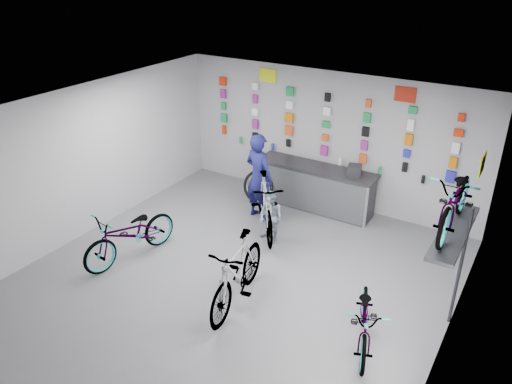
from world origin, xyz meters
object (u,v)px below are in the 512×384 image
Objects in this scene: counter at (315,188)px; clerk at (259,177)px; bike_right at (366,320)px; bike_service at (265,205)px; bike_center at (237,273)px; customer at (271,217)px; bike_left at (130,234)px.

clerk is (-0.84, -1.01, 0.46)m from counter.
bike_right is 3.56m from bike_service.
bike_service is (-0.80, 2.23, 0.01)m from bike_center.
bike_right is 4.22m from clerk.
customer is (0.73, -0.75, -0.41)m from clerk.
clerk reaches higher than customer.
counter is 4.17m from bike_left.
counter is 1.77m from customer.
bike_center is at bearing 127.79° from clerk.
bike_center is at bearing -61.63° from customer.
bike_left is 2.68m from customer.
bike_service reaches higher than counter.
bike_left is 1.81× the size of customer.
clerk is 1.13m from customer.
bike_left is at bearing 79.24° from clerk.
clerk is at bearing 123.16° from bike_right.
bike_center is 3.00m from clerk.
bike_right is (2.51, -3.54, -0.05)m from counter.
bike_service is 1.06× the size of clerk.
counter is at bearing 105.49° from bike_right.
counter is at bearing 72.02° from bike_left.
bike_center is at bearing -83.77° from counter.
bike_left is (-2.01, -3.66, 0.03)m from counter.
clerk reaches higher than counter.
bike_service reaches higher than customer.
bike_left reaches higher than counter.
bike_right is at bearing -20.40° from customer.
bike_right is (2.10, 0.19, -0.16)m from bike_center.
bike_right is 0.88× the size of clerk.
clerk is at bearing 105.28° from bike_center.
bike_right is at bearing -72.88° from bike_service.
customer reaches higher than bike_left.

